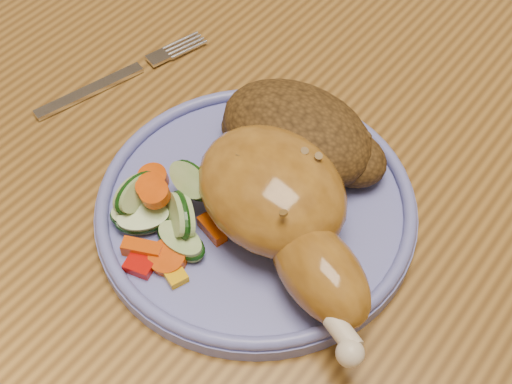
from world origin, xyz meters
TOP-DOWN VIEW (x-y plane):
  - dining_table at (0.00, 0.00)m, footprint 0.90×1.40m
  - plate at (-0.05, -0.09)m, footprint 0.24×0.24m
  - plate_rim at (-0.05, -0.09)m, footprint 0.24×0.24m
  - chicken_leg at (-0.02, -0.10)m, footprint 0.19×0.14m
  - rice_pilaf at (-0.06, -0.03)m, footprint 0.14×0.09m
  - vegetable_pile at (-0.10, -0.14)m, footprint 0.09×0.10m
  - fork at (-0.24, -0.05)m, footprint 0.05×0.15m

SIDE VIEW (x-z plane):
  - dining_table at x=0.00m, z-range 0.29..1.04m
  - fork at x=-0.24m, z-range 0.75..0.76m
  - plate at x=-0.05m, z-range 0.75..0.76m
  - plate_rim at x=-0.05m, z-range 0.76..0.77m
  - vegetable_pile at x=-0.10m, z-range 0.75..0.80m
  - rice_pilaf at x=-0.06m, z-range 0.76..0.81m
  - chicken_leg at x=-0.02m, z-range 0.76..0.82m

